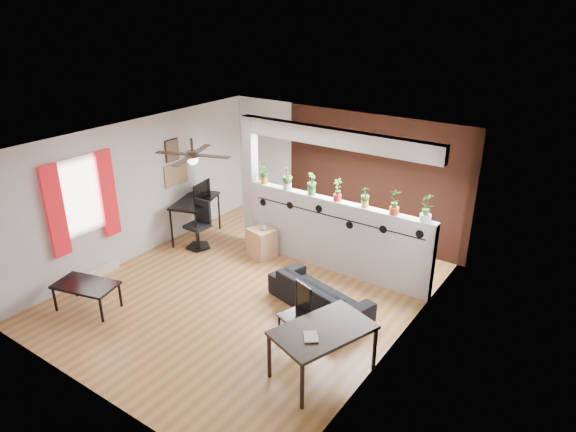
{
  "coord_description": "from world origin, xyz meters",
  "views": [
    {
      "loc": [
        4.8,
        -5.79,
        4.58
      ],
      "look_at": [
        0.38,
        0.6,
        1.28
      ],
      "focal_mm": 32.0,
      "sensor_mm": 36.0,
      "label": 1
    }
  ],
  "objects": [
    {
      "name": "office_chair",
      "position": [
        -1.86,
        0.78,
        0.42
      ],
      "size": [
        0.5,
        0.5,
        0.96
      ],
      "color": "black",
      "rests_on": "ground"
    },
    {
      "name": "corkboard",
      "position": [
        -2.58,
        0.95,
        1.35
      ],
      "size": [
        0.03,
        0.6,
        0.45
      ],
      "primitive_type": "cube",
      "color": "#9F764C",
      "rests_on": "room_shell"
    },
    {
      "name": "potted_plant_4",
      "position": [
        1.33,
        1.5,
        1.54
      ],
      "size": [
        0.22,
        0.22,
        0.36
      ],
      "color": "#E4C150",
      "rests_on": "partition_wall"
    },
    {
      "name": "brick_panel",
      "position": [
        0.8,
        2.97,
        1.3
      ],
      "size": [
        3.9,
        0.05,
        2.6
      ],
      "primitive_type": "cube",
      "color": "#B14F33",
      "rests_on": "ground"
    },
    {
      "name": "ceiling_fan",
      "position": [
        -0.8,
        -0.3,
        2.31
      ],
      "size": [
        1.19,
        1.19,
        0.43
      ],
      "color": "black",
      "rests_on": "room_shell"
    },
    {
      "name": "dining_table",
      "position": [
        2.07,
        -1.06,
        0.63
      ],
      "size": [
        1.16,
        1.47,
        0.7
      ],
      "color": "black",
      "rests_on": "ground"
    },
    {
      "name": "room_shell",
      "position": [
        0.0,
        0.0,
        1.3
      ],
      "size": [
        6.3,
        7.1,
        2.9
      ],
      "color": "#946130",
      "rests_on": "ground"
    },
    {
      "name": "window_assembly",
      "position": [
        -2.56,
        -1.2,
        1.51
      ],
      "size": [
        0.09,
        1.3,
        1.55
      ],
      "color": "white",
      "rests_on": "room_shell"
    },
    {
      "name": "coffee_table",
      "position": [
        -1.79,
        -1.86,
        0.4
      ],
      "size": [
        1.08,
        0.77,
        0.45
      ],
      "color": "black",
      "rests_on": "ground"
    },
    {
      "name": "computer_desk",
      "position": [
        -2.21,
        1.05,
        0.77
      ],
      "size": [
        0.95,
        1.3,
        0.85
      ],
      "color": "black",
      "rests_on": "ground"
    },
    {
      "name": "folding_chair",
      "position": [
        1.43,
        -0.63,
        0.53
      ],
      "size": [
        0.47,
        0.47,
        0.9
      ],
      "color": "black",
      "rests_on": "ground"
    },
    {
      "name": "cube_shelf",
      "position": [
        -0.61,
        1.16,
        0.28
      ],
      "size": [
        0.55,
        0.51,
        0.57
      ],
      "primitive_type": "cube",
      "rotation": [
        0.0,
        0.0,
        -0.23
      ],
      "color": "tan",
      "rests_on": "ground"
    },
    {
      "name": "potted_plant_1",
      "position": [
        -0.25,
        1.5,
        1.58
      ],
      "size": [
        0.2,
        0.24,
        0.44
      ],
      "color": "white",
      "rests_on": "partition_wall"
    },
    {
      "name": "ceiling_header",
      "position": [
        0.8,
        1.5,
        2.45
      ],
      "size": [
        3.6,
        0.18,
        0.3
      ],
      "primitive_type": "cube",
      "color": "silver",
      "rests_on": "room_shell"
    },
    {
      "name": "pier_column",
      "position": [
        -1.11,
        1.5,
        1.3
      ],
      "size": [
        0.22,
        0.2,
        2.6
      ],
      "primitive_type": "cube",
      "color": "#BCBCC1",
      "rests_on": "ground"
    },
    {
      "name": "vine_decal",
      "position": [
        0.8,
        1.4,
        1.08
      ],
      "size": [
        3.31,
        0.01,
        0.3
      ],
      "color": "black",
      "rests_on": "partition_wall"
    },
    {
      "name": "potted_plant_2",
      "position": [
        0.27,
        1.5,
        1.56
      ],
      "size": [
        0.2,
        0.23,
        0.4
      ],
      "color": "green",
      "rests_on": "partition_wall"
    },
    {
      "name": "book",
      "position": [
        1.97,
        -1.36,
        0.71
      ],
      "size": [
        0.28,
        0.29,
        0.02
      ],
      "primitive_type": "imported",
      "rotation": [
        0.0,
        0.0,
        0.67
      ],
      "color": "gray",
      "rests_on": "dining_table"
    },
    {
      "name": "monitor",
      "position": [
        -2.21,
        1.2,
        0.94
      ],
      "size": [
        0.33,
        0.12,
        0.18
      ],
      "primitive_type": "imported",
      "rotation": [
        0.0,
        0.0,
        1.76
      ],
      "color": "black",
      "rests_on": "computer_desk"
    },
    {
      "name": "potted_plant_0",
      "position": [
        -0.78,
        1.5,
        1.55
      ],
      "size": [
        0.16,
        0.2,
        0.37
      ],
      "color": "orange",
      "rests_on": "partition_wall"
    },
    {
      "name": "potted_plant_6",
      "position": [
        2.38,
        1.5,
        1.6
      ],
      "size": [
        0.32,
        0.32,
        0.48
      ],
      "color": "white",
      "rests_on": "partition_wall"
    },
    {
      "name": "sofa",
      "position": [
        1.23,
        0.27,
        0.25
      ],
      "size": [
        1.8,
        1.06,
        0.49
      ],
      "primitive_type": "imported",
      "rotation": [
        0.0,
        0.0,
        2.89
      ],
      "color": "black",
      "rests_on": "ground"
    },
    {
      "name": "framed_art",
      "position": [
        -2.58,
        0.9,
        1.85
      ],
      "size": [
        0.03,
        0.34,
        0.44
      ],
      "color": "#8C7259",
      "rests_on": "room_shell"
    },
    {
      "name": "partition_wall",
      "position": [
        0.8,
        1.5,
        0.68
      ],
      "size": [
        3.6,
        0.18,
        1.35
      ],
      "primitive_type": "cube",
      "color": "#BCBCC1",
      "rests_on": "ground"
    },
    {
      "name": "baseboard_heater",
      "position": [
        -2.54,
        -1.2,
        0.09
      ],
      "size": [
        0.08,
        1.0,
        0.18
      ],
      "primitive_type": "cube",
      "color": "silver",
      "rests_on": "ground"
    },
    {
      "name": "potted_plant_5",
      "position": [
        1.85,
        1.5,
        1.58
      ],
      "size": [
        0.28,
        0.26,
        0.44
      ],
      "color": "#D14418",
      "rests_on": "partition_wall"
    },
    {
      "name": "cup",
      "position": [
        -0.56,
        1.16,
        0.61
      ],
      "size": [
        0.15,
        0.15,
        0.09
      ],
      "primitive_type": "imported",
      "rotation": [
        0.0,
        0.0,
        -0.38
      ],
      "color": "gray",
      "rests_on": "cube_shelf"
    },
    {
      "name": "potted_plant_3",
      "position": [
        0.8,
        1.5,
        1.56
      ],
      "size": [
        0.22,
        0.19,
        0.4
      ],
      "color": "red",
      "rests_on": "partition_wall"
    }
  ]
}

